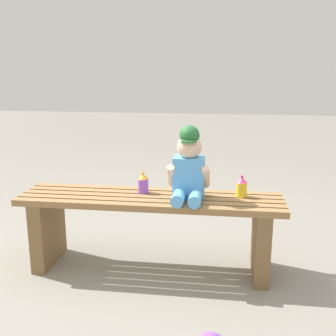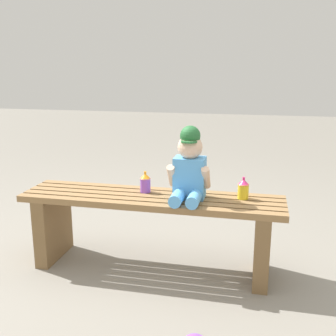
# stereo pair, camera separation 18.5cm
# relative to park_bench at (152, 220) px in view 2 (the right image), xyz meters

# --- Properties ---
(ground_plane) EXTENTS (16.00, 16.00, 0.00)m
(ground_plane) POSITION_rel_park_bench_xyz_m (0.00, 0.00, -0.29)
(ground_plane) COLOR gray
(park_bench) EXTENTS (1.49, 0.34, 0.44)m
(park_bench) POSITION_rel_park_bench_xyz_m (0.00, 0.00, 0.00)
(park_bench) COLOR olive
(park_bench) RESTS_ON ground_plane
(child_figure) EXTENTS (0.23, 0.27, 0.40)m
(child_figure) POSITION_rel_park_bench_xyz_m (0.22, -0.00, 0.33)
(child_figure) COLOR #59A5E5
(child_figure) RESTS_ON park_bench
(sippy_cup_left) EXTENTS (0.06, 0.06, 0.12)m
(sippy_cup_left) POSITION_rel_park_bench_xyz_m (-0.05, 0.06, 0.21)
(sippy_cup_left) COLOR #8C4CCC
(sippy_cup_left) RESTS_ON park_bench
(sippy_cup_right) EXTENTS (0.06, 0.06, 0.12)m
(sippy_cup_right) POSITION_rel_park_bench_xyz_m (0.51, 0.06, 0.21)
(sippy_cup_right) COLOR yellow
(sippy_cup_right) RESTS_ON park_bench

